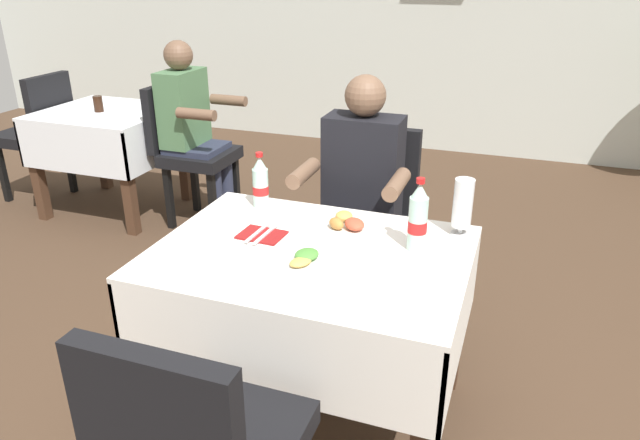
% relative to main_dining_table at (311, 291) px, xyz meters
% --- Properties ---
extents(ground_plane, '(11.00, 11.00, 0.00)m').
position_rel_main_dining_table_xyz_m(ground_plane, '(0.03, -0.15, -0.58)').
color(ground_plane, '#473323').
extents(main_dining_table, '(1.14, 0.86, 0.75)m').
position_rel_main_dining_table_xyz_m(main_dining_table, '(0.00, 0.00, 0.00)').
color(main_dining_table, white).
rests_on(main_dining_table, ground).
extents(chair_far_diner_seat, '(0.44, 0.50, 0.97)m').
position_rel_main_dining_table_xyz_m(chair_far_diner_seat, '(0.00, 0.82, -0.02)').
color(chair_far_diner_seat, black).
rests_on(chair_far_diner_seat, ground).
extents(seated_diner_far, '(0.50, 0.46, 1.26)m').
position_rel_main_dining_table_xyz_m(seated_diner_far, '(-0.02, 0.71, 0.13)').
color(seated_diner_far, '#282D42').
rests_on(seated_diner_far, ground).
extents(plate_near_camera, '(0.24, 0.24, 0.04)m').
position_rel_main_dining_table_xyz_m(plate_near_camera, '(0.01, -0.13, 0.19)').
color(plate_near_camera, white).
rests_on(plate_near_camera, main_dining_table).
extents(plate_far_diner, '(0.23, 0.23, 0.06)m').
position_rel_main_dining_table_xyz_m(plate_far_diner, '(0.06, 0.22, 0.19)').
color(plate_far_diner, white).
rests_on(plate_far_diner, main_dining_table).
extents(beer_glass_left, '(0.08, 0.08, 0.23)m').
position_rel_main_dining_table_xyz_m(beer_glass_left, '(0.50, 0.33, 0.29)').
color(beer_glass_left, white).
rests_on(beer_glass_left, main_dining_table).
extents(cola_bottle_primary, '(0.07, 0.07, 0.28)m').
position_rel_main_dining_table_xyz_m(cola_bottle_primary, '(0.36, 0.14, 0.29)').
color(cola_bottle_primary, silver).
rests_on(cola_bottle_primary, main_dining_table).
extents(cola_bottle_secondary, '(0.07, 0.07, 0.24)m').
position_rel_main_dining_table_xyz_m(cola_bottle_secondary, '(-0.35, 0.32, 0.28)').
color(cola_bottle_secondary, silver).
rests_on(cola_bottle_secondary, main_dining_table).
extents(napkin_cutlery_set, '(0.18, 0.19, 0.01)m').
position_rel_main_dining_table_xyz_m(napkin_cutlery_set, '(-0.22, 0.05, 0.18)').
color(napkin_cutlery_set, maroon).
rests_on(napkin_cutlery_set, main_dining_table).
extents(background_dining_table, '(0.89, 0.81, 0.75)m').
position_rel_main_dining_table_xyz_m(background_dining_table, '(-2.15, 1.57, -0.02)').
color(background_dining_table, white).
rests_on(background_dining_table, ground).
extents(background_chair_left, '(0.50, 0.44, 0.97)m').
position_rel_main_dining_table_xyz_m(background_chair_left, '(-2.80, 1.57, -0.02)').
color(background_chair_left, black).
rests_on(background_chair_left, ground).
extents(background_chair_right, '(0.50, 0.44, 0.97)m').
position_rel_main_dining_table_xyz_m(background_chair_right, '(-1.50, 1.57, -0.02)').
color(background_chair_right, black).
rests_on(background_chair_right, ground).
extents(background_patron, '(0.46, 0.50, 1.26)m').
position_rel_main_dining_table_xyz_m(background_patron, '(-1.45, 1.57, 0.13)').
color(background_patron, '#282D42').
rests_on(background_patron, ground).
extents(background_table_tumbler, '(0.06, 0.06, 0.11)m').
position_rel_main_dining_table_xyz_m(background_table_tumbler, '(-2.17, 1.53, 0.23)').
color(background_table_tumbler, black).
rests_on(background_table_tumbler, background_dining_table).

